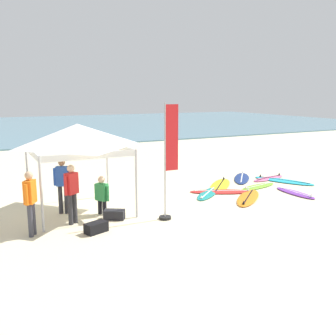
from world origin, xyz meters
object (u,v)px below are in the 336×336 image
at_px(canopy_tent, 77,136).
at_px(surfboard_teal, 208,193).
at_px(surfboard_navy, 242,178).
at_px(person_green, 102,194).
at_px(surfboard_orange, 248,198).
at_px(person_red, 72,190).
at_px(surfboard_purple, 295,193).
at_px(surfboard_pink, 269,178).
at_px(gear_bag_by_pole, 114,215).
at_px(gear_bag_near_tent, 96,227).
at_px(surfboard_yellow, 220,185).
at_px(surfboard_cyan, 283,181).
at_px(person_blue, 63,182).
at_px(surfboard_lime, 258,186).
at_px(banner_flag, 169,166).
at_px(person_orange, 30,199).
at_px(surfboard_red, 222,192).

xyz_separation_m(canopy_tent, surfboard_teal, (4.69, -0.08, -2.35)).
xyz_separation_m(surfboard_navy, person_green, (-6.90, -2.08, 0.62)).
relative_size(surfboard_orange, person_red, 1.31).
height_order(surfboard_purple, surfboard_teal, same).
height_order(surfboard_pink, gear_bag_by_pole, gear_bag_by_pole).
relative_size(surfboard_teal, gear_bag_near_tent, 3.12).
xyz_separation_m(surfboard_yellow, surfboard_navy, (1.61, 0.69, 0.00)).
xyz_separation_m(canopy_tent, surfboard_purple, (7.62, -1.47, -2.35)).
xyz_separation_m(surfboard_purple, surfboard_cyan, (1.06, 1.74, -0.00)).
distance_m(person_blue, gear_bag_by_pole, 1.92).
bearing_deg(surfboard_purple, surfboard_teal, 154.60).
xyz_separation_m(surfboard_purple, gear_bag_by_pole, (-6.93, 0.26, 0.10)).
relative_size(person_red, gear_bag_by_pole, 2.85).
bearing_deg(gear_bag_by_pole, surfboard_orange, 0.21).
distance_m(surfboard_lime, person_red, 7.68).
relative_size(surfboard_yellow, person_red, 1.38).
xyz_separation_m(surfboard_cyan, person_blue, (-9.19, -0.25, 0.95)).
xyz_separation_m(surfboard_orange, banner_flag, (-3.50, -0.69, 1.54)).
bearing_deg(person_orange, surfboard_cyan, 9.84).
xyz_separation_m(surfboard_yellow, banner_flag, (-3.66, -2.65, 1.54)).
bearing_deg(surfboard_teal, canopy_tent, 179.04).
bearing_deg(surfboard_orange, person_red, 178.84).
relative_size(canopy_tent, surfboard_pink, 1.45).
bearing_deg(surfboard_teal, surfboard_pink, 14.87).
bearing_deg(person_orange, person_green, 22.69).
xyz_separation_m(surfboard_teal, banner_flag, (-2.54, -1.80, 1.54)).
height_order(surfboard_yellow, person_green, person_green).
relative_size(person_blue, person_green, 1.43).
bearing_deg(surfboard_orange, gear_bag_near_tent, -171.48).
relative_size(surfboard_navy, person_orange, 1.27).
relative_size(surfboard_navy, surfboard_lime, 1.14).
bearing_deg(gear_bag_by_pole, person_blue, 134.34).
bearing_deg(surfboard_red, surfboard_cyan, 5.85).
bearing_deg(person_orange, surfboard_orange, 2.59).
bearing_deg(surfboard_pink, surfboard_lime, -145.20).
bearing_deg(surfboard_pink, person_red, -167.44).
height_order(surfboard_purple, gear_bag_near_tent, gear_bag_near_tent).
bearing_deg(surfboard_yellow, surfboard_lime, -32.91).
bearing_deg(person_red, surfboard_purple, -2.82).
height_order(surfboard_orange, gear_bag_near_tent, gear_bag_near_tent).
height_order(canopy_tent, person_red, canopy_tent).
relative_size(surfboard_pink, surfboard_red, 0.80).
bearing_deg(surfboard_yellow, banner_flag, -144.11).
distance_m(person_red, banner_flag, 2.82).
bearing_deg(surfboard_pink, person_green, -169.02).
distance_m(surfboard_purple, banner_flag, 5.70).
bearing_deg(person_green, surfboard_orange, -6.40).
bearing_deg(surfboard_pink, gear_bag_by_pole, -164.62).
height_order(surfboard_yellow, person_red, person_red).
relative_size(person_orange, gear_bag_by_pole, 2.85).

